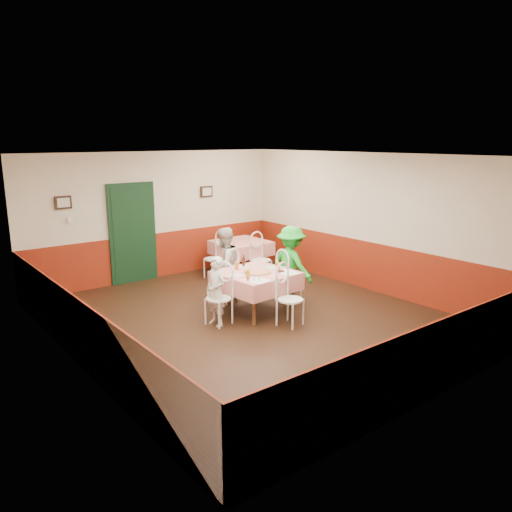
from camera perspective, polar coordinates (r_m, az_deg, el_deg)
floor at (r=8.76m, az=-0.38°, el=-7.21°), size 7.00×7.00×0.00m
ceiling at (r=8.21m, az=-0.41°, el=11.41°), size 7.00×7.00×0.00m
back_wall at (r=11.31m, az=-11.34°, el=4.56°), size 6.00×0.10×2.80m
front_wall at (r=6.07m, az=20.27°, el=-3.53°), size 6.00×0.10×2.80m
left_wall at (r=7.00m, az=-20.22°, el=-1.35°), size 0.10×7.00×2.80m
right_wall at (r=10.45m, az=12.77°, el=3.78°), size 0.10×7.00×2.80m
wainscot_back at (r=11.46m, az=-11.10°, el=0.10°), size 6.00×0.03×1.00m
wainscot_front at (r=6.39m, az=19.49°, el=-11.25°), size 6.00×0.03×1.00m
wainscot_left at (r=7.28m, az=-19.54°, el=-8.20°), size 0.03×7.00×1.00m
wainscot_right at (r=10.62m, az=12.47°, el=-1.02°), size 0.03×7.00×1.00m
door at (r=11.07m, az=-13.90°, el=2.40°), size 0.96×0.06×2.10m
picture_left at (r=10.46m, az=-21.17°, el=5.72°), size 0.32×0.03×0.26m
picture_right at (r=11.84m, az=-5.67°, el=7.33°), size 0.32×0.03×0.26m
thermostat at (r=10.54m, az=-20.49°, el=3.90°), size 0.10×0.03×0.10m
main_table at (r=8.96m, az=0.00°, el=-4.20°), size 1.31×1.31×0.77m
second_table at (r=11.57m, az=-1.72°, el=-0.16°), size 1.13×1.13×0.77m
chair_left at (r=8.42m, az=-4.30°, el=-4.88°), size 0.50×0.50×0.90m
chair_right at (r=9.51m, az=3.80°, el=-2.73°), size 0.42×0.42×0.90m
chair_far at (r=9.56m, az=-3.43°, el=-2.63°), size 0.49×0.49×0.90m
chair_near at (r=8.36m, az=3.93°, el=-5.00°), size 0.51×0.51×0.90m
chair_second_a at (r=11.14m, az=-4.83°, el=-0.34°), size 0.42×0.42×0.90m
chair_second_b at (r=10.98m, az=0.60°, el=-0.50°), size 0.42×0.42×0.90m
pizza at (r=8.78m, az=0.16°, el=-1.85°), size 0.48×0.48×0.03m
plate_left at (r=8.59m, az=-2.28°, el=-2.26°), size 0.27×0.27×0.01m
plate_right at (r=9.12m, az=1.82°, el=-1.32°), size 0.27×0.27×0.01m
plate_far at (r=9.17m, az=-1.62°, el=-1.25°), size 0.27×0.27×0.01m
glass_a at (r=8.40m, az=-0.94°, el=-2.16°), size 0.08×0.08×0.14m
glass_b at (r=8.94m, az=2.51°, el=-1.23°), size 0.08×0.08×0.14m
glass_c at (r=9.02m, az=-2.24°, el=-1.10°), size 0.08×0.08×0.14m
beer_bottle at (r=9.19m, az=-1.43°, el=-0.61°), size 0.06×0.06×0.20m
shaker_a at (r=8.29m, az=-0.20°, el=-2.55°), size 0.04×0.04×0.09m
shaker_b at (r=8.31m, az=0.31°, el=-2.52°), size 0.04×0.04×0.09m
shaker_c at (r=8.29m, az=-0.93°, el=-2.55°), size 0.04×0.04×0.09m
menu_left at (r=8.34m, az=0.11°, el=-2.78°), size 0.38×0.45×0.00m
menu_right at (r=8.85m, az=3.62°, el=-1.85°), size 0.35×0.44×0.00m
wallet at (r=8.85m, az=2.82°, el=-1.76°), size 0.12×0.10×0.02m
diner_left at (r=8.35m, az=-4.59°, el=-4.04°), size 0.32×0.45×1.18m
diner_far at (r=9.53m, az=-3.64°, el=-1.01°), size 0.82×0.71×1.44m
diner_right at (r=9.47m, az=4.04°, el=-0.99°), size 0.62×0.99×1.48m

